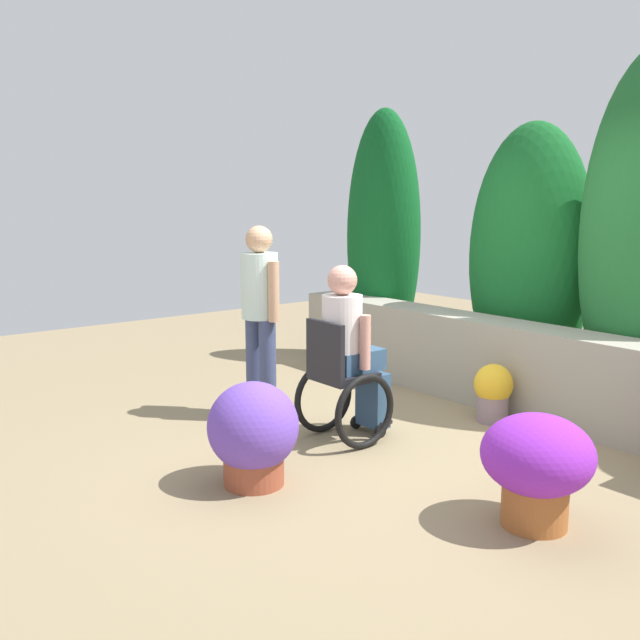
% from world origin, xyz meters
% --- Properties ---
extents(ground_plane, '(12.58, 12.58, 0.00)m').
position_xyz_m(ground_plane, '(0.00, 0.00, 0.00)').
color(ground_plane, '#8B7959').
extents(stone_retaining_wall, '(5.35, 0.43, 0.76)m').
position_xyz_m(stone_retaining_wall, '(0.00, 1.41, 0.38)').
color(stone_retaining_wall, gray).
rests_on(stone_retaining_wall, ground).
extents(hedge_backdrop, '(5.76, 1.04, 3.01)m').
position_xyz_m(hedge_backdrop, '(0.31, 2.04, 1.36)').
color(hedge_backdrop, '#0E5420').
rests_on(hedge_backdrop, ground).
extents(person_in_wheelchair, '(0.53, 0.66, 1.33)m').
position_xyz_m(person_in_wheelchair, '(-0.39, -0.19, 0.62)').
color(person_in_wheelchair, black).
rests_on(person_in_wheelchair, ground).
extents(person_standing_companion, '(0.49, 0.30, 1.59)m').
position_xyz_m(person_standing_companion, '(-1.26, -0.39, 0.92)').
color(person_standing_companion, '#3E4971').
rests_on(person_standing_companion, ground).
extents(flower_pot_purple_near, '(0.62, 0.62, 0.64)m').
position_xyz_m(flower_pot_purple_near, '(1.36, -0.30, 0.37)').
color(flower_pot_purple_near, '#A35A2B').
rests_on(flower_pot_purple_near, ground).
extents(flower_pot_terracotta_by_wall, '(0.58, 0.58, 0.67)m').
position_xyz_m(flower_pot_terracotta_by_wall, '(-0.11, -1.22, 0.34)').
color(flower_pot_terracotta_by_wall, '#97452E').
rests_on(flower_pot_terracotta_by_wall, ground).
extents(flower_pot_red_accent, '(0.31, 0.31, 0.48)m').
position_xyz_m(flower_pot_red_accent, '(0.03, 1.02, 0.25)').
color(flower_pot_red_accent, gray).
rests_on(flower_pot_red_accent, ground).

